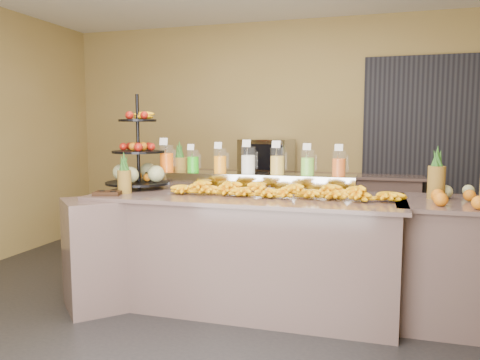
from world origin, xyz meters
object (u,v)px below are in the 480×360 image
at_px(banana_heap, 279,189).
at_px(fruit_stand, 142,164).
at_px(pitcher_tray, 248,182).
at_px(oven_warmer, 267,156).
at_px(right_fruit_pile, 461,192).
at_px(condiment_caddy, 108,193).

bearing_deg(banana_heap, fruit_stand, 172.16).
distance_m(pitcher_tray, oven_warmer, 1.69).
distance_m(banana_heap, right_fruit_pile, 1.34).
relative_size(pitcher_tray, right_fruit_pile, 3.85).
bearing_deg(fruit_stand, oven_warmer, 76.54).
distance_m(pitcher_tray, banana_heap, 0.45).
height_order(pitcher_tray, oven_warmer, oven_warmer).
bearing_deg(oven_warmer, condiment_caddy, -101.72).
bearing_deg(right_fruit_pile, condiment_caddy, -171.89).
xyz_separation_m(pitcher_tray, banana_heap, (0.34, -0.30, -0.01)).
distance_m(right_fruit_pile, oven_warmer, 2.69).
xyz_separation_m(banana_heap, fruit_stand, (-1.30, 0.18, 0.15)).
bearing_deg(fruit_stand, condiment_caddy, -87.46).
distance_m(condiment_caddy, oven_warmer, 2.43).
bearing_deg(oven_warmer, fruit_stand, -104.96).
height_order(fruit_stand, condiment_caddy, fruit_stand).
bearing_deg(banana_heap, oven_warmer, 105.84).
relative_size(pitcher_tray, condiment_caddy, 8.87).
xyz_separation_m(pitcher_tray, fruit_stand, (-0.96, -0.12, 0.14)).
relative_size(banana_heap, oven_warmer, 3.02).
height_order(pitcher_tray, banana_heap, banana_heap).
distance_m(banana_heap, oven_warmer, 2.06).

